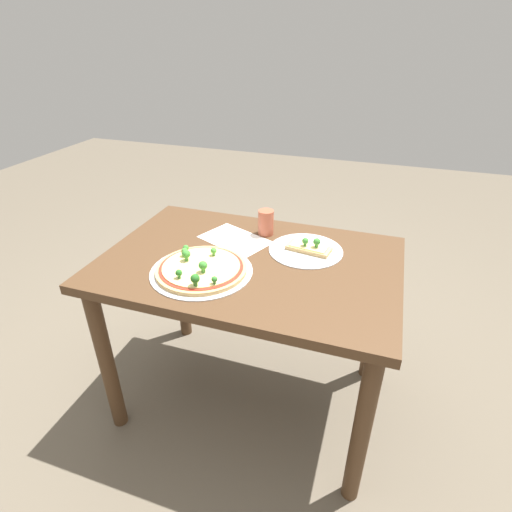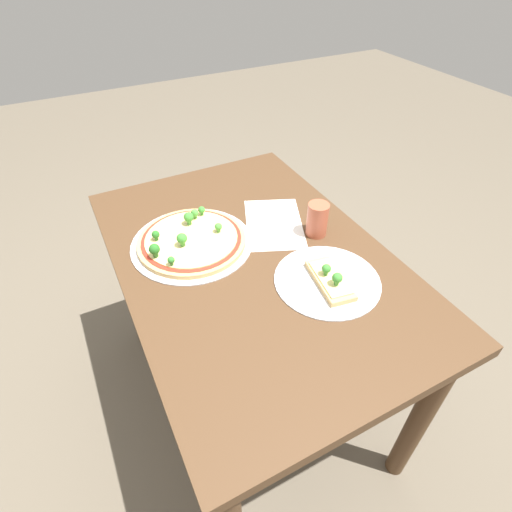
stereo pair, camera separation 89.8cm
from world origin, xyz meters
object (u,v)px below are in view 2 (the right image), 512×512
Objects in this scene: dining_table at (253,283)px; drinking_cup at (317,219)px; pizza_tray_slice at (329,280)px; pizza_tray_whole at (191,240)px.

dining_table is 0.28m from drinking_cup.
pizza_tray_slice is (-0.19, -0.13, 0.12)m from dining_table.
pizza_tray_slice is at bearing 155.32° from drinking_cup.
pizza_tray_slice is at bearing -145.21° from dining_table.
dining_table is 10.40× the size of drinking_cup.
drinking_cup is (0.01, -0.22, 0.16)m from dining_table.
dining_table is at bearing 34.79° from pizza_tray_slice.
drinking_cup reaches higher than pizza_tray_slice.
pizza_tray_whole is 0.42m from pizza_tray_slice.
drinking_cup reaches higher than pizza_tray_whole.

